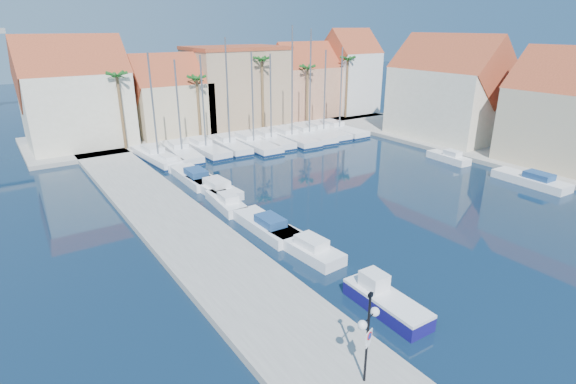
# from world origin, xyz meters

# --- Properties ---
(ground) EXTENTS (260.00, 260.00, 0.00)m
(ground) POSITION_xyz_m (0.00, 0.00, 0.00)
(ground) COLOR black
(ground) RESTS_ON ground
(quay_west) EXTENTS (6.00, 77.00, 0.50)m
(quay_west) POSITION_xyz_m (-9.00, 13.50, 0.25)
(quay_west) COLOR gray
(quay_west) RESTS_ON ground
(shore_north) EXTENTS (54.00, 16.00, 0.50)m
(shore_north) POSITION_xyz_m (10.00, 48.00, 0.25)
(shore_north) COLOR gray
(shore_north) RESTS_ON ground
(shore_east) EXTENTS (12.00, 60.00, 0.50)m
(shore_east) POSITION_xyz_m (32.00, 15.00, 0.25)
(shore_east) COLOR gray
(shore_east) RESTS_ON ground
(lamp_post) EXTENTS (1.45, 0.76, 4.43)m
(lamp_post) POSITION_xyz_m (-8.43, -3.46, 3.41)
(lamp_post) COLOR black
(lamp_post) RESTS_ON quay_west
(fishing_boat) EXTENTS (1.92, 5.41, 1.88)m
(fishing_boat) POSITION_xyz_m (-3.43, 0.24, 0.62)
(fishing_boat) COLOR navy
(fishing_boat) RESTS_ON ground
(motorboat_west_0) EXTENTS (2.46, 6.37, 1.40)m
(motorboat_west_0) POSITION_xyz_m (-3.09, 8.03, 0.51)
(motorboat_west_0) COLOR white
(motorboat_west_0) RESTS_ON ground
(motorboat_west_1) EXTENTS (2.23, 6.81, 1.40)m
(motorboat_west_1) POSITION_xyz_m (-3.51, 12.61, 0.51)
(motorboat_west_1) COLOR white
(motorboat_west_1) RESTS_ON ground
(motorboat_west_2) EXTENTS (2.27, 5.75, 1.40)m
(motorboat_west_2) POSITION_xyz_m (-3.86, 18.74, 0.51)
(motorboat_west_2) COLOR white
(motorboat_west_2) RESTS_ON ground
(motorboat_west_3) EXTENTS (2.75, 7.49, 1.40)m
(motorboat_west_3) POSITION_xyz_m (-3.09, 22.90, 0.51)
(motorboat_west_3) COLOR white
(motorboat_west_3) RESTS_ON ground
(motorboat_west_4) EXTENTS (2.52, 7.49, 1.40)m
(motorboat_west_4) POSITION_xyz_m (-3.39, 26.89, 0.51)
(motorboat_west_4) COLOR white
(motorboat_west_4) RESTS_ON ground
(motorboat_west_5) EXTENTS (2.13, 5.74, 1.40)m
(motorboat_west_5) POSITION_xyz_m (-3.85, 33.45, 0.51)
(motorboat_west_5) COLOR white
(motorboat_west_5) RESTS_ON ground
(motorboat_east_0) EXTENTS (2.57, 7.34, 1.40)m
(motorboat_east_0) POSITION_xyz_m (24.00, 7.00, 0.51)
(motorboat_east_0) COLOR white
(motorboat_east_0) RESTS_ON ground
(motorboat_east_1) EXTENTS (1.99, 5.32, 1.40)m
(motorboat_east_1) POSITION_xyz_m (24.00, 16.83, 0.51)
(motorboat_east_1) COLOR white
(motorboat_east_1) RESTS_ON ground
(sailboat_0) EXTENTS (3.39, 10.09, 12.19)m
(sailboat_0) POSITION_xyz_m (-4.15, 36.12, 0.58)
(sailboat_0) COLOR white
(sailboat_0) RESTS_ON ground
(sailboat_1) EXTENTS (3.41, 10.17, 11.33)m
(sailboat_1) POSITION_xyz_m (-1.04, 36.47, 0.57)
(sailboat_1) COLOR white
(sailboat_1) RESTS_ON ground
(sailboat_2) EXTENTS (2.92, 10.11, 11.72)m
(sailboat_2) POSITION_xyz_m (2.04, 36.55, 0.57)
(sailboat_2) COLOR white
(sailboat_2) RESTS_ON ground
(sailboat_3) EXTENTS (2.95, 9.59, 13.64)m
(sailboat_3) POSITION_xyz_m (5.25, 36.22, 0.61)
(sailboat_3) COLOR white
(sailboat_3) RESTS_ON ground
(sailboat_4) EXTENTS (3.10, 11.30, 11.93)m
(sailboat_4) POSITION_xyz_m (8.24, 35.51, 0.56)
(sailboat_4) COLOR white
(sailboat_4) RESTS_ON ground
(sailboat_5) EXTENTS (3.41, 10.24, 11.60)m
(sailboat_5) POSITION_xyz_m (11.13, 35.72, 0.57)
(sailboat_5) COLOR white
(sailboat_5) RESTS_ON ground
(sailboat_6) EXTENTS (3.29, 11.41, 14.95)m
(sailboat_6) POSITION_xyz_m (14.21, 35.46, 0.59)
(sailboat_6) COLOR white
(sailboat_6) RESTS_ON ground
(sailboat_7) EXTENTS (3.68, 11.25, 14.50)m
(sailboat_7) POSITION_xyz_m (17.22, 35.50, 0.59)
(sailboat_7) COLOR white
(sailboat_7) RESTS_ON ground
(sailboat_8) EXTENTS (3.56, 11.14, 11.81)m
(sailboat_8) POSITION_xyz_m (20.09, 35.91, 0.56)
(sailboat_8) COLOR white
(sailboat_8) RESTS_ON ground
(sailboat_9) EXTENTS (3.07, 11.09, 12.10)m
(sailboat_9) POSITION_xyz_m (22.84, 35.77, 0.57)
(sailboat_9) COLOR white
(sailboat_9) RESTS_ON ground
(building_0) EXTENTS (12.30, 9.00, 13.50)m
(building_0) POSITION_xyz_m (-10.00, 47.00, 6.52)
(building_0) COLOR beige
(building_0) RESTS_ON shore_north
(building_1) EXTENTS (10.30, 8.00, 11.00)m
(building_1) POSITION_xyz_m (2.00, 47.00, 5.30)
(building_1) COLOR beige
(building_1) RESTS_ON shore_north
(building_2) EXTENTS (14.20, 10.20, 11.50)m
(building_2) POSITION_xyz_m (13.00, 48.00, 6.26)
(building_2) COLOR tan
(building_2) RESTS_ON shore_north
(building_3) EXTENTS (10.30, 8.00, 12.00)m
(building_3) POSITION_xyz_m (25.00, 47.00, 5.86)
(building_3) COLOR tan
(building_3) RESTS_ON shore_north
(building_4) EXTENTS (8.30, 8.00, 14.00)m
(building_4) POSITION_xyz_m (34.00, 46.00, 6.97)
(building_4) COLOR silver
(building_4) RESTS_ON shore_north
(building_5) EXTENTS (9.00, 12.30, 12.50)m
(building_5) POSITION_xyz_m (32.00, 8.00, 5.96)
(building_5) COLOR beige
(building_5) RESTS_ON shore_east
(building_6) EXTENTS (9.00, 14.30, 13.50)m
(building_6) POSITION_xyz_m (32.00, 24.00, 6.52)
(building_6) COLOR beige
(building_6) RESTS_ON shore_east
(palm_0) EXTENTS (2.60, 2.60, 10.15)m
(palm_0) POSITION_xyz_m (-6.00, 42.00, 9.08)
(palm_0) COLOR brown
(palm_0) RESTS_ON shore_north
(palm_1) EXTENTS (2.60, 2.60, 9.15)m
(palm_1) POSITION_xyz_m (4.00, 42.00, 8.14)
(palm_1) COLOR brown
(palm_1) RESTS_ON shore_north
(palm_2) EXTENTS (2.60, 2.60, 11.15)m
(palm_2) POSITION_xyz_m (14.00, 42.00, 10.02)
(palm_2) COLOR brown
(palm_2) RESTS_ON shore_north
(palm_3) EXTENTS (2.60, 2.60, 9.65)m
(palm_3) POSITION_xyz_m (22.00, 42.00, 8.61)
(palm_3) COLOR brown
(palm_3) RESTS_ON shore_north
(palm_4) EXTENTS (2.60, 2.60, 10.65)m
(palm_4) POSITION_xyz_m (30.00, 42.00, 9.55)
(palm_4) COLOR brown
(palm_4) RESTS_ON shore_north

